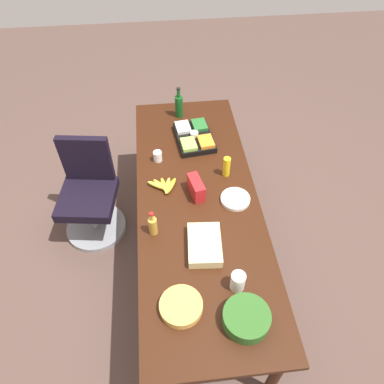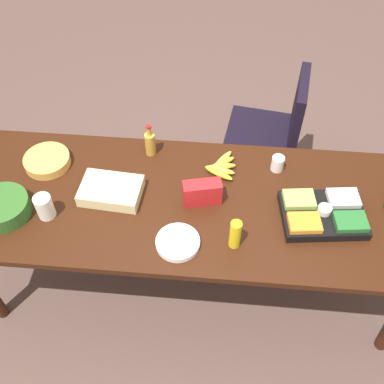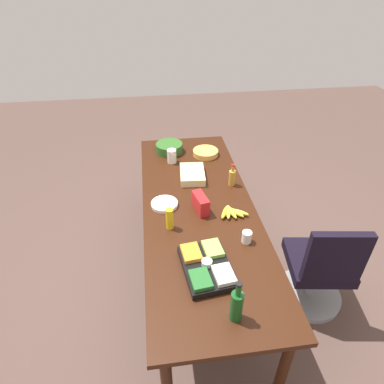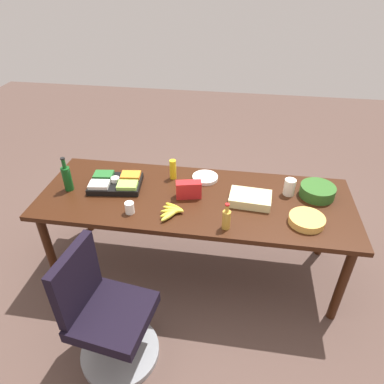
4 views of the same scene
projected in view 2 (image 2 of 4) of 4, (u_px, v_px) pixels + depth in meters
ground_plane at (192, 276)px, 3.07m from camera, size 10.00×10.00×0.00m
conference_table at (193, 210)px, 2.52m from camera, size 2.50×0.91×0.80m
office_chair at (267, 144)px, 3.35m from camera, size 0.56×0.56×0.95m
paper_cup at (278, 163)px, 2.58m from camera, size 0.08×0.08×0.09m
mayo_jar at (45, 207)px, 2.35m from camera, size 0.11×0.11×0.14m
paper_plate_stack at (178, 242)px, 2.28m from camera, size 0.27×0.27×0.03m
veggie_tray at (323, 214)px, 2.37m from camera, size 0.45×0.35×0.09m
sheet_cake at (111, 191)px, 2.47m from camera, size 0.34×0.24×0.07m
banana_bunch at (221, 167)px, 2.59m from camera, size 0.18×0.24×0.04m
chip_bag_red at (202, 193)px, 2.41m from camera, size 0.21×0.12×0.14m
mustard_bottle at (235, 234)px, 2.22m from camera, size 0.06×0.06×0.17m
salad_bowl at (3, 208)px, 2.38m from camera, size 0.30×0.30×0.09m
chip_bowl at (47, 161)px, 2.62m from camera, size 0.31×0.31×0.05m
dressing_bottle at (150, 143)px, 2.64m from camera, size 0.07×0.07×0.21m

